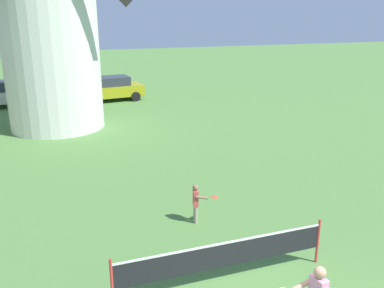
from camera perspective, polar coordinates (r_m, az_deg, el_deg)
name	(u,v)px	position (r m, az deg, el deg)	size (l,w,h in m)	color
tennis_net	(224,255)	(9.03, 4.39, -15.01)	(4.76, 0.06, 1.10)	red
player_far	(197,201)	(11.41, 0.63, -7.84)	(0.67, 0.58, 1.11)	#9E937F
parked_car_cream	(8,93)	(27.79, -23.98, 6.41)	(4.46, 2.49, 1.56)	silver
parked_car_mustard	(111,88)	(27.57, -11.03, 7.53)	(4.14, 2.25, 1.56)	#999919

